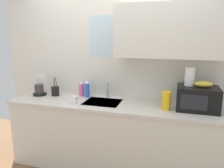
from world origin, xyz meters
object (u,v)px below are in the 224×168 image
at_px(paper_towel_roll, 190,76).
at_px(utensil_crock, 55,91).
at_px(dish_soap_bottle_blue, 87,89).
at_px(mug_white, 74,100).
at_px(banana_bunch, 203,84).
at_px(coffee_maker, 41,87).
at_px(microwave, 197,98).
at_px(cereal_canister, 166,100).
at_px(dish_soap_bottle_pink, 82,89).

distance_m(paper_towel_roll, utensil_crock, 1.81).
height_order(paper_towel_roll, dish_soap_bottle_blue, paper_towel_roll).
xyz_separation_m(mug_white, utensil_crock, (-0.42, 0.26, 0.02)).
xyz_separation_m(paper_towel_roll, dish_soap_bottle_blue, (-1.32, 0.07, -0.27)).
bearing_deg(banana_bunch, utensil_crock, 177.93).
bearing_deg(banana_bunch, dish_soap_bottle_blue, 175.14).
height_order(coffee_maker, dish_soap_bottle_blue, coffee_maker).
relative_size(banana_bunch, utensil_crock, 0.75).
xyz_separation_m(coffee_maker, utensil_crock, (0.23, 0.01, -0.03)).
distance_m(paper_towel_roll, dish_soap_bottle_blue, 1.35).
relative_size(microwave, banana_bunch, 2.30).
distance_m(banana_bunch, cereal_canister, 0.45).
distance_m(paper_towel_roll, dish_soap_bottle_pink, 1.44).
height_order(dish_soap_bottle_blue, utensil_crock, utensil_crock).
bearing_deg(utensil_crock, coffee_maker, -177.14).
xyz_separation_m(dish_soap_bottle_blue, dish_soap_bottle_pink, (-0.09, 0.02, -0.01)).
height_order(microwave, utensil_crock, microwave).
bearing_deg(mug_white, utensil_crock, 148.46).
distance_m(paper_towel_roll, coffee_maker, 2.03).
distance_m(microwave, banana_bunch, 0.18).
bearing_deg(paper_towel_roll, banana_bunch, -18.43).
relative_size(dish_soap_bottle_blue, mug_white, 2.44).
xyz_separation_m(cereal_canister, utensil_crock, (-1.54, 0.17, -0.04)).
distance_m(banana_bunch, dish_soap_bottle_blue, 1.49).
distance_m(cereal_canister, utensil_crock, 1.55).
relative_size(banana_bunch, mug_white, 2.11).
distance_m(paper_towel_roll, cereal_canister, 0.39).
bearing_deg(microwave, banana_bunch, 1.77).
bearing_deg(cereal_canister, microwave, 16.17).
xyz_separation_m(dish_soap_bottle_blue, utensil_crock, (-0.46, -0.06, -0.04)).
xyz_separation_m(banana_bunch, cereal_canister, (-0.39, -0.10, -0.20)).
bearing_deg(dish_soap_bottle_blue, coffee_maker, -174.51).
height_order(banana_bunch, paper_towel_roll, paper_towel_roll).
xyz_separation_m(coffee_maker, dish_soap_bottle_blue, (0.69, 0.07, 0.00)).
distance_m(dish_soap_bottle_blue, cereal_canister, 1.10).
height_order(microwave, dish_soap_bottle_blue, microwave).
bearing_deg(dish_soap_bottle_blue, mug_white, -97.24).
bearing_deg(coffee_maker, mug_white, -20.81).
distance_m(microwave, utensil_crock, 1.89).
xyz_separation_m(microwave, paper_towel_roll, (-0.10, 0.05, 0.24)).
relative_size(cereal_canister, utensil_crock, 0.82).
distance_m(coffee_maker, dish_soap_bottle_blue, 0.70).
bearing_deg(banana_bunch, microwave, -178.23).
xyz_separation_m(coffee_maker, cereal_canister, (1.77, -0.16, 0.00)).
distance_m(dish_soap_bottle_blue, utensil_crock, 0.47).
distance_m(dish_soap_bottle_pink, cereal_canister, 1.20).
bearing_deg(microwave, dish_soap_bottle_pink, 174.31).
bearing_deg(coffee_maker, dish_soap_bottle_pink, 8.59).
xyz_separation_m(dish_soap_bottle_pink, cereal_canister, (1.17, -0.25, 0.01)).
height_order(microwave, mug_white, microwave).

